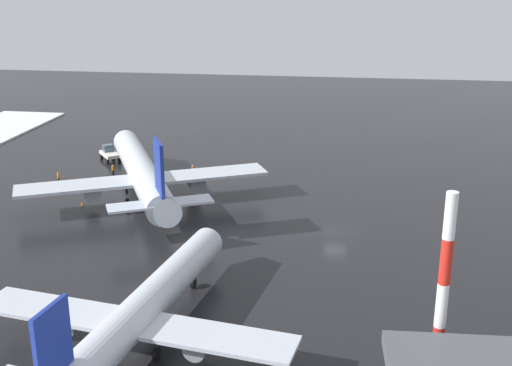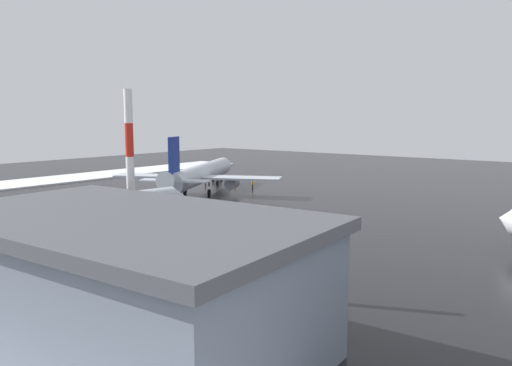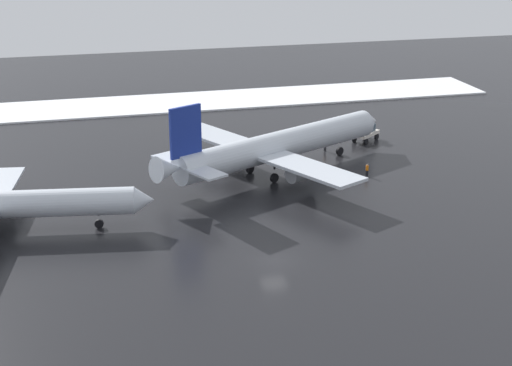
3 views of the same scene
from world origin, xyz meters
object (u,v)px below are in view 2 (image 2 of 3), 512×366
object	(u,v)px
airplane_parked_starboard	(200,174)
antenna_mast	(131,190)
airplane_far_rear	(79,209)
traffic_cone_near_nose	(163,191)
cargo_hangar	(124,282)
traffic_cone_mid_line	(235,188)
ground_crew_near_tug	(169,180)
pushback_tug	(217,175)
ground_crew_by_nose_gear	(253,184)
ground_crew_mid_apron	(205,180)

from	to	relation	value
airplane_parked_starboard	antenna_mast	distance (m)	53.88
airplane_far_rear	traffic_cone_near_nose	xyz separation A→B (m)	(-18.37, 30.38, -2.85)
cargo_hangar	traffic_cone_mid_line	world-z (taller)	cargo_hangar
ground_crew_near_tug	antenna_mast	size ratio (longest dim) A/B	0.10
antenna_mast	pushback_tug	bearing A→B (deg)	126.40
ground_crew_near_tug	airplane_parked_starboard	bearing A→B (deg)	144.39
ground_crew_by_nose_gear	traffic_cone_near_nose	distance (m)	18.46
ground_crew_mid_apron	pushback_tug	bearing A→B (deg)	143.85
airplane_parked_starboard	ground_crew_by_nose_gear	size ratio (longest dim) A/B	21.13
cargo_hangar	ground_crew_mid_apron	bearing A→B (deg)	126.44
traffic_cone_mid_line	cargo_hangar	bearing A→B (deg)	-55.52
airplane_far_rear	traffic_cone_mid_line	bearing A→B (deg)	21.53
antenna_mast	traffic_cone_mid_line	size ratio (longest dim) A/B	30.99
ground_crew_by_nose_gear	cargo_hangar	distance (m)	72.98
ground_crew_near_tug	traffic_cone_mid_line	world-z (taller)	ground_crew_near_tug
traffic_cone_mid_line	pushback_tug	bearing A→B (deg)	145.31
traffic_cone_mid_line	airplane_parked_starboard	bearing A→B (deg)	-101.76
pushback_tug	cargo_hangar	size ratio (longest dim) A/B	0.19
airplane_far_rear	ground_crew_mid_apron	distance (m)	47.46
cargo_hangar	traffic_cone_near_nose	bearing A→B (deg)	132.98
ground_crew_by_nose_gear	traffic_cone_mid_line	size ratio (longest dim) A/B	3.11
pushback_tug	antenna_mast	size ratio (longest dim) A/B	0.29
traffic_cone_near_nose	pushback_tug	bearing A→B (deg)	101.37
airplane_parked_starboard	pushback_tug	size ratio (longest dim) A/B	7.27
airplane_parked_starboard	ground_crew_near_tug	xyz separation A→B (m)	(-14.22, 4.80, -2.84)
ground_crew_mid_apron	ground_crew_near_tug	world-z (taller)	same
ground_crew_mid_apron	antenna_mast	xyz separation A→B (m)	(40.69, -52.15, 7.55)
ground_crew_near_tug	cargo_hangar	world-z (taller)	cargo_hangar
cargo_hangar	traffic_cone_near_nose	size ratio (longest dim) A/B	46.95
ground_crew_mid_apron	traffic_cone_near_nose	xyz separation A→B (m)	(0.69, -13.03, -0.70)
ground_crew_by_nose_gear	cargo_hangar	size ratio (longest dim) A/B	0.07
airplane_parked_starboard	antenna_mast	world-z (taller)	antenna_mast
pushback_tug	ground_crew_near_tug	xyz separation A→B (m)	(-2.85, -12.65, -0.31)
antenna_mast	traffic_cone_mid_line	bearing A→B (deg)	121.43
airplane_far_rear	antenna_mast	size ratio (longest dim) A/B	1.86
airplane_parked_starboard	traffic_cone_mid_line	distance (m)	9.26
airplane_parked_starboard	ground_crew_near_tug	world-z (taller)	airplane_parked_starboard
ground_crew_by_nose_gear	ground_crew_mid_apron	world-z (taller)	same
airplane_parked_starboard	ground_crew_near_tug	size ratio (longest dim) A/B	21.13
ground_crew_near_tug	traffic_cone_mid_line	distance (m)	16.37
ground_crew_by_nose_gear	ground_crew_mid_apron	bearing A→B (deg)	174.51
pushback_tug	ground_crew_mid_apron	distance (m)	8.53
pushback_tug	traffic_cone_mid_line	xyz separation A→B (m)	(13.11, -9.08, -1.01)
ground_crew_by_nose_gear	traffic_cone_near_nose	world-z (taller)	ground_crew_by_nose_gear
airplane_parked_starboard	pushback_tug	bearing A→B (deg)	6.45
ground_crew_near_tug	traffic_cone_mid_line	xyz separation A→B (m)	(15.97, 3.57, -0.70)
ground_crew_mid_apron	traffic_cone_near_nose	distance (m)	13.07
antenna_mast	cargo_hangar	distance (m)	13.16
airplane_parked_starboard	pushback_tug	distance (m)	20.98
cargo_hangar	antenna_mast	bearing A→B (deg)	135.86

